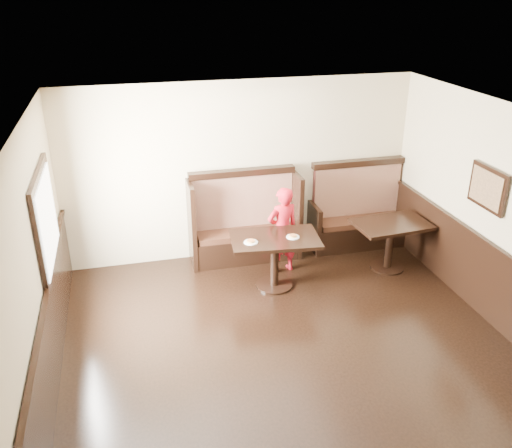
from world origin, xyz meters
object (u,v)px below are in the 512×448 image
object	(u,v)px
table_main	(275,249)
booth_main	(244,227)
child	(282,230)
booth_neighbor	(358,218)
table_neighbor	(391,234)

from	to	relation	value
table_main	booth_main	bearing A→B (deg)	108.13
table_main	child	size ratio (longest dim) A/B	0.97
booth_main	booth_neighbor	xyz separation A→B (m)	(1.95, -0.00, -0.05)
booth_neighbor	table_neighbor	xyz separation A→B (m)	(0.13, -0.92, 0.10)
booth_main	table_main	xyz separation A→B (m)	(0.21, -1.02, 0.08)
booth_neighbor	table_main	size ratio (longest dim) A/B	1.25
booth_neighbor	child	distance (m)	1.62
table_main	table_neighbor	size ratio (longest dim) A/B	1.14
booth_main	table_main	distance (m)	1.04
booth_neighbor	table_main	bearing A→B (deg)	-149.75
booth_main	table_main	world-z (taller)	booth_main
booth_main	table_main	size ratio (longest dim) A/B	1.32
table_neighbor	child	bearing A→B (deg)	164.05
booth_neighbor	table_main	xyz separation A→B (m)	(-1.74, -1.01, 0.13)
booth_neighbor	child	xyz separation A→B (m)	(-1.50, -0.59, 0.20)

